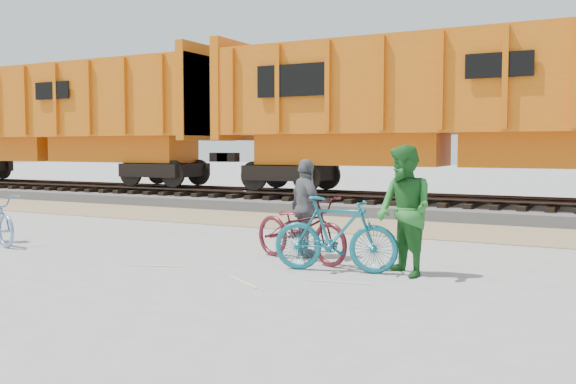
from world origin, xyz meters
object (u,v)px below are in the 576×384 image
object	(u,v)px
hopper_car_center	(455,105)
bicycle_teal	(335,234)
person_woman	(306,208)
hopper_car_left	(59,117)
person_man	(404,211)
bicycle_maroon	(301,228)

from	to	relation	value
hopper_car_center	bicycle_teal	size ratio (longest dim) A/B	7.42
hopper_car_center	bicycle_teal	world-z (taller)	hopper_car_center
person_woman	hopper_car_center	bearing A→B (deg)	-55.47
bicycle_teal	person_woman	xyz separation A→B (m)	(-0.97, 0.97, 0.27)
hopper_car_left	bicycle_teal	distance (m)	17.91
hopper_car_left	hopper_car_center	bearing A→B (deg)	0.00
hopper_car_center	person_man	bearing A→B (deg)	-81.29
bicycle_teal	person_man	distance (m)	1.09
person_man	hopper_car_center	bearing A→B (deg)	137.64
bicycle_maroon	person_man	world-z (taller)	person_man
person_man	person_woman	distance (m)	2.12
hopper_car_center	bicycle_teal	bearing A→B (deg)	-87.84
bicycle_maroon	hopper_car_left	bearing A→B (deg)	79.60
hopper_car_center	bicycle_maroon	distance (m)	8.72
hopper_car_left	bicycle_maroon	bearing A→B (deg)	-29.98
person_woman	bicycle_teal	bearing A→B (deg)	173.83
hopper_car_left	person_man	size ratio (longest dim) A/B	7.35
person_man	person_woman	size ratio (longest dim) A/B	1.14
bicycle_maroon	person_woman	bearing A→B (deg)	33.61
hopper_car_center	person_woman	world-z (taller)	hopper_car_center
person_woman	bicycle_maroon	bearing A→B (deg)	143.11
hopper_car_left	bicycle_maroon	distance (m)	16.89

